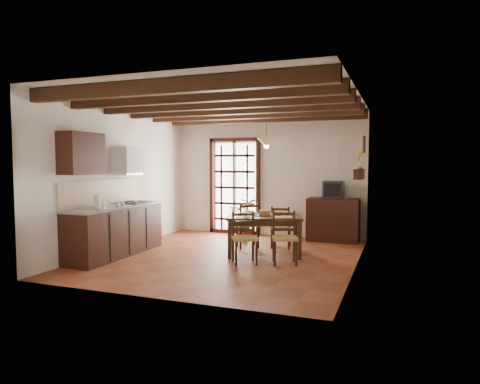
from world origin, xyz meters
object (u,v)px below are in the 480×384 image
at_px(sideboard, 333,220).
at_px(pendant_lamp, 266,142).
at_px(chair_near_left, 245,247).
at_px(potted_plant, 244,213).
at_px(kitchen_counter, 116,230).
at_px(crt_tv, 334,189).
at_px(chair_far_left, 248,233).
at_px(chair_near_right, 285,247).
at_px(dining_table, 264,221).
at_px(chair_far_right, 281,234).

relative_size(sideboard, pendant_lamp, 1.30).
distance_m(chair_near_left, sideboard, 2.81).
distance_m(sideboard, potted_plant, 1.95).
distance_m(kitchen_counter, crt_tv, 4.56).
xyz_separation_m(chair_far_left, pendant_lamp, (0.52, -0.45, 1.79)).
xyz_separation_m(chair_near_right, chair_far_left, (-1.05, 1.11, 0.01)).
height_order(crt_tv, pendant_lamp, pendant_lamp).
distance_m(dining_table, chair_near_right, 0.84).
bearing_deg(chair_near_right, potted_plant, 105.88).
xyz_separation_m(chair_near_left, chair_far_right, (0.23, 1.51, -0.01)).
height_order(kitchen_counter, chair_far_right, kitchen_counter).
xyz_separation_m(chair_far_left, chair_far_right, (0.63, 0.20, -0.02)).
relative_size(chair_near_right, pendant_lamp, 1.05).
bearing_deg(chair_near_right, pendant_lamp, 108.72).
relative_size(chair_near_left, pendant_lamp, 1.03).
xyz_separation_m(dining_table, pendant_lamp, (-0.00, 0.10, 1.44)).
height_order(dining_table, chair_far_right, chair_far_right).
relative_size(chair_near_left, chair_far_left, 0.96).
distance_m(chair_far_left, sideboard, 1.98).
bearing_deg(dining_table, crt_tv, 43.89).
bearing_deg(potted_plant, pendant_lamp, -55.43).
bearing_deg(dining_table, potted_plant, 105.11).
relative_size(chair_far_left, chair_far_right, 1.08).
xyz_separation_m(dining_table, chair_near_right, (0.53, -0.55, -0.36)).
bearing_deg(chair_near_left, pendant_lamp, 52.37).
distance_m(dining_table, potted_plant, 1.72).
distance_m(kitchen_counter, chair_far_right, 3.18).
bearing_deg(sideboard, chair_near_left, -112.85).
distance_m(chair_near_right, pendant_lamp, 1.99).
xyz_separation_m(chair_far_left, potted_plant, (-0.40, 0.89, 0.29)).
height_order(chair_near_right, crt_tv, crt_tv).
distance_m(sideboard, crt_tv, 0.66).
relative_size(kitchen_counter, crt_tv, 5.12).
bearing_deg(potted_plant, sideboard, 11.10).
bearing_deg(potted_plant, kitchen_counter, -123.26).
relative_size(dining_table, chair_far_left, 1.70).
bearing_deg(chair_near_right, crt_tv, 58.84).
relative_size(chair_near_left, crt_tv, 1.98).
distance_m(chair_far_right, crt_tv, 1.62).
xyz_separation_m(chair_near_left, sideboard, (1.10, 2.58, 0.19)).
relative_size(chair_near_right, chair_far_right, 1.05).
bearing_deg(potted_plant, chair_far_left, -65.66).
distance_m(dining_table, sideboard, 2.08).
bearing_deg(chair_far_right, sideboard, -138.79).
bearing_deg(potted_plant, chair_far_right, -33.58).
height_order(chair_near_right, potted_plant, potted_plant).
height_order(chair_near_left, sideboard, sideboard).
relative_size(sideboard, potted_plant, 0.58).
xyz_separation_m(chair_near_right, sideboard, (0.46, 2.37, 0.19)).
bearing_deg(chair_far_left, chair_near_left, 75.11).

